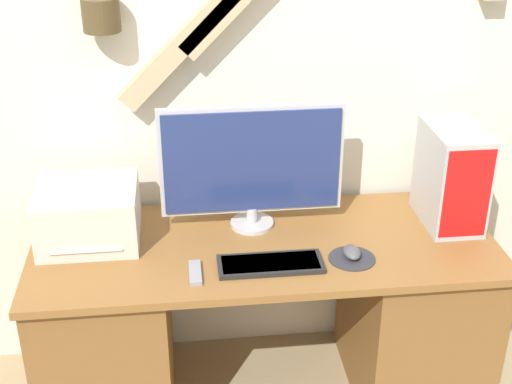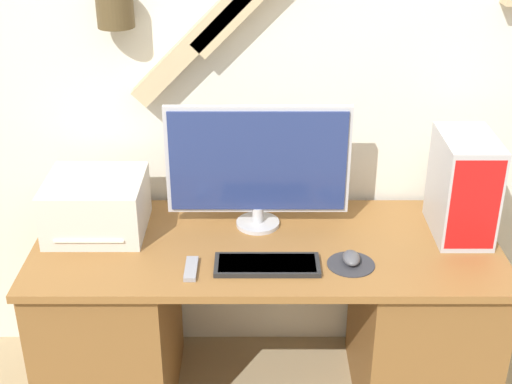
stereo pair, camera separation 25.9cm
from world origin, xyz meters
name	(u,v)px [view 1 (the left image)]	position (x,y,z in m)	size (l,w,h in m)	color
wall_back	(253,53)	(0.00, 0.76, 1.36)	(6.40, 0.19, 2.70)	silver
desk	(264,319)	(0.00, 0.35, 0.38)	(1.75, 0.70, 0.74)	brown
monitor	(252,163)	(-0.03, 0.49, 1.01)	(0.70, 0.17, 0.49)	#B7B7BC
keyboard	(270,264)	(0.00, 0.18, 0.75)	(0.38, 0.15, 0.02)	black
mousepad	(352,258)	(0.30, 0.20, 0.75)	(0.17, 0.17, 0.00)	#2D2D33
mouse	(352,252)	(0.30, 0.21, 0.77)	(0.06, 0.10, 0.04)	#4C4C51
computer_tower	(452,176)	(0.74, 0.43, 0.94)	(0.20, 0.32, 0.39)	#B2B2B7
printer	(89,214)	(-0.65, 0.45, 0.85)	(0.37, 0.35, 0.21)	beige
remote_control	(195,273)	(-0.27, 0.16, 0.75)	(0.04, 0.15, 0.02)	gray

